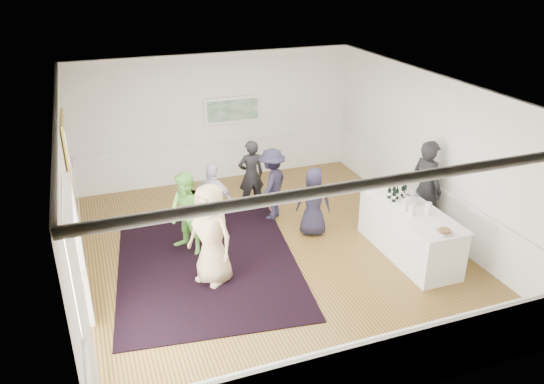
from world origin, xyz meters
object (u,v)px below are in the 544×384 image
object	(u,v)px
bartender	(426,188)
guest_dark_b	(251,175)
serving_table	(409,232)
guest_tan	(211,234)
guest_lilac	(214,200)
nut_bowl	(445,231)
guest_dark_a	(272,184)
ice_bucket	(411,198)
guest_green	(187,214)
guest_navy	(313,202)

from	to	relation	value
bartender	guest_dark_b	distance (m)	3.77
serving_table	guest_tan	xyz separation A→B (m)	(-3.75, 0.42, 0.44)
guest_lilac	nut_bowl	size ratio (longest dim) A/B	5.46
guest_dark_a	nut_bowl	size ratio (longest dim) A/B	5.65
serving_table	guest_dark_a	distance (m)	3.06
ice_bucket	guest_dark_a	bearing A→B (deg)	132.95
guest_dark_a	guest_green	bearing A→B (deg)	-22.50
guest_navy	guest_green	bearing A→B (deg)	19.27
serving_table	ice_bucket	distance (m)	0.64
bartender	guest_dark_a	world-z (taller)	bartender
guest_lilac	nut_bowl	world-z (taller)	guest_lilac
guest_green	guest_dark_b	bearing A→B (deg)	96.34
ice_bucket	guest_lilac	bearing A→B (deg)	151.17
guest_navy	guest_dark_b	bearing A→B (deg)	-40.18
guest_green	guest_lilac	size ratio (longest dim) A/B	1.06
guest_green	guest_dark_b	size ratio (longest dim) A/B	1.01
guest_lilac	guest_dark_a	world-z (taller)	guest_dark_a
bartender	guest_tan	world-z (taller)	bartender
guest_lilac	guest_dark_b	world-z (taller)	guest_dark_b
nut_bowl	guest_tan	bearing A→B (deg)	159.06
guest_tan	nut_bowl	world-z (taller)	guest_tan
guest_tan	bartender	bearing A→B (deg)	58.07
nut_bowl	guest_green	bearing A→B (deg)	146.81
guest_dark_a	guest_navy	xyz separation A→B (m)	(0.55, -0.96, -0.08)
guest_green	ice_bucket	distance (m)	4.25
guest_dark_b	serving_table	bearing A→B (deg)	126.72
guest_tan	guest_navy	bearing A→B (deg)	77.44
serving_table	bartender	xyz separation A→B (m)	(0.78, 0.66, 0.52)
guest_dark_b	guest_navy	world-z (taller)	guest_dark_b
guest_tan	guest_dark_a	xyz separation A→B (m)	(1.83, 1.94, -0.13)
guest_lilac	guest_green	bearing A→B (deg)	80.37
guest_green	guest_navy	size ratio (longest dim) A/B	1.13
bartender	nut_bowl	distance (m)	1.85
guest_tan	guest_dark_b	world-z (taller)	guest_tan
bartender	guest_lilac	xyz separation A→B (m)	(-4.06, 1.40, -0.24)
guest_lilac	guest_dark_b	bearing A→B (deg)	-97.84
guest_lilac	guest_dark_a	size ratio (longest dim) A/B	0.97
guest_tan	ice_bucket	distance (m)	3.86
ice_bucket	nut_bowl	size ratio (longest dim) A/B	0.92
guest_tan	nut_bowl	bearing A→B (deg)	34.11
guest_dark_a	ice_bucket	world-z (taller)	guest_dark_a
bartender	guest_tan	size ratio (longest dim) A/B	1.09
serving_table	bartender	bearing A→B (deg)	40.32
bartender	guest_navy	world-z (taller)	bartender
guest_dark_a	guest_navy	bearing A→B (deg)	74.98
guest_tan	guest_lilac	world-z (taller)	guest_tan
guest_dark_a	ice_bucket	distance (m)	2.98
guest_tan	nut_bowl	size ratio (longest dim) A/B	6.56
guest_navy	guest_tan	bearing A→B (deg)	45.02
bartender	guest_tan	xyz separation A→B (m)	(-4.52, -0.24, -0.08)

